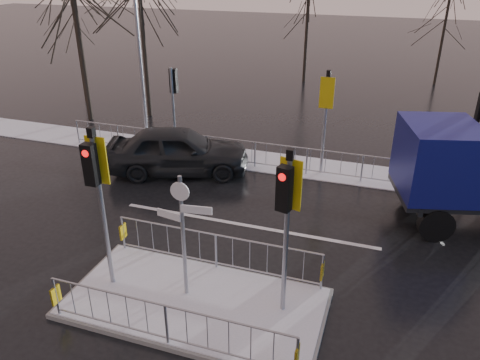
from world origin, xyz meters
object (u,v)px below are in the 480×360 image
(car_far_lane, at_px, (178,150))
(street_lamp_left, at_px, (139,34))
(traffic_island, at_px, (194,292))
(flatbed_truck, at_px, (469,173))

(car_far_lane, height_order, street_lamp_left, street_lamp_left)
(traffic_island, height_order, flatbed_truck, traffic_island)
(traffic_island, bearing_deg, car_far_lane, 118.06)
(flatbed_truck, bearing_deg, traffic_island, -135.26)
(traffic_island, relative_size, car_far_lane, 1.16)
(flatbed_truck, height_order, street_lamp_left, street_lamp_left)
(flatbed_truck, distance_m, street_lamp_left, 13.31)
(flatbed_truck, bearing_deg, street_lamp_left, 164.75)
(car_far_lane, height_order, flatbed_truck, flatbed_truck)
(car_far_lane, xyz_separation_m, street_lamp_left, (-2.87, 2.83, 3.61))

